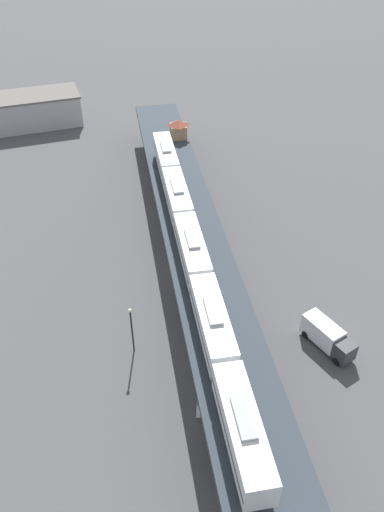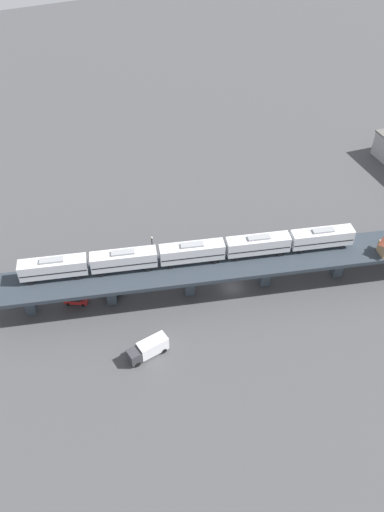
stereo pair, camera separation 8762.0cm
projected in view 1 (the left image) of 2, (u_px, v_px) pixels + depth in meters
The scene contains 9 objects.
ground_plane at pixel (192, 267), 73.26m from camera, with size 400.00×400.00×0.00m, color #424244.
elevated_viaduct at pixel (193, 235), 69.53m from camera, with size 34.10×90.61×6.75m.
subway_train at pixel (192, 249), 61.30m from camera, with size 20.35×60.64×4.45m.
signal_hut at pixel (178, 129), 90.98m from camera, with size 4.00×4.00×3.40m.
street_car_white at pixel (206, 398), 54.19m from camera, with size 3.81×4.70×1.89m.
street_car_red at pixel (235, 453), 49.15m from camera, with size 3.77×4.71×1.89m.
delivery_truck at pixel (327, 336), 60.15m from camera, with size 3.17×7.43×3.20m.
street_lamp at pixel (132, 327), 58.18m from camera, with size 0.44×0.44×6.94m.
warehouse_building at pixel (15, 112), 110.27m from camera, with size 29.59×13.59×6.80m.
Camera 1 is at (-24.97, -50.73, 46.61)m, focal length 35.00 mm.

